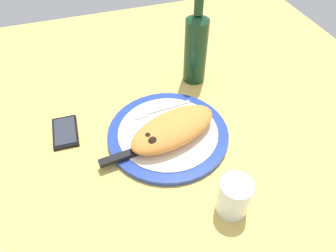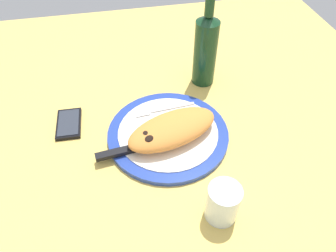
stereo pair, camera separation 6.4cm
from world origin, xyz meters
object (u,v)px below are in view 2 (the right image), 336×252
at_px(fork, 160,110).
at_px(water_glass, 222,204).
at_px(knife, 129,150).
at_px(smartphone, 69,124).
at_px(calzone, 172,129).
at_px(wine_bottle, 205,49).
at_px(plate, 168,134).

distance_m(fork, water_glass, 0.34).
height_order(knife, smartphone, knife).
height_order(calzone, smartphone, calzone).
xyz_separation_m(fork, wine_bottle, (-0.16, -0.13, 0.10)).
xyz_separation_m(calzone, wine_bottle, (-0.15, -0.23, 0.07)).
bearing_deg(calzone, fork, -82.15).
height_order(fork, water_glass, water_glass).
bearing_deg(fork, plate, 94.79).
xyz_separation_m(calzone, knife, (0.12, 0.03, -0.02)).
bearing_deg(wine_bottle, water_glass, 78.78).
bearing_deg(fork, wine_bottle, -141.69).
distance_m(plate, calzone, 0.04).
bearing_deg(wine_bottle, smartphone, 15.81).
xyz_separation_m(fork, water_glass, (-0.07, 0.33, 0.02)).
height_order(smartphone, wine_bottle, wine_bottle).
xyz_separation_m(water_glass, wine_bottle, (-0.09, -0.46, 0.08)).
relative_size(knife, water_glass, 2.61).
bearing_deg(smartphone, calzone, 156.88).
bearing_deg(knife, calzone, -166.98).
distance_m(smartphone, wine_bottle, 0.44).
height_order(plate, fork, fork).
relative_size(smartphone, water_glass, 1.24).
distance_m(plate, fork, 0.08).
relative_size(plate, knife, 1.33).
relative_size(knife, smartphone, 2.09).
bearing_deg(knife, water_glass, 130.89).
bearing_deg(plate, smartphone, -19.90).
bearing_deg(fork, water_glass, 102.29).
bearing_deg(plate, wine_bottle, -126.39).
xyz_separation_m(smartphone, wine_bottle, (-0.41, -0.12, 0.11)).
relative_size(calzone, fork, 1.56).
relative_size(fork, water_glass, 1.86).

